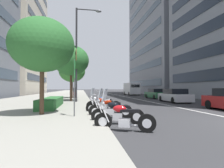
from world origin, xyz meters
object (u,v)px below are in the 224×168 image
object	(u,v)px
pedestrian_on_plaza	(74,92)
delivery_van_ahead	(131,89)
motorcycle_second_in_row	(110,109)
motorcycle_under_tarp	(103,106)
motorcycle_nearest_camera	(116,113)
motorcycle_by_sign_pole	(103,104)
motorcycle_far_end_row	(123,119)
car_far_down_avenue	(156,94)
street_tree_near_plaza_corner	(71,61)
street_lamp_with_banners	(80,47)
parking_sign_by_curb	(75,81)
street_tree_by_lamp_post	(42,45)
street_tree_far_plaza	(72,71)
car_following_behind	(175,96)

from	to	relation	value
pedestrian_on_plaza	delivery_van_ahead	bearing A→B (deg)	34.22
motorcycle_second_in_row	pedestrian_on_plaza	xyz separation A→B (m)	(17.22, 2.44, 0.53)
motorcycle_under_tarp	motorcycle_nearest_camera	bearing A→B (deg)	117.09
motorcycle_second_in_row	motorcycle_by_sign_pole	distance (m)	2.78
delivery_van_ahead	pedestrian_on_plaza	world-z (taller)	delivery_van_ahead
motorcycle_far_end_row	motorcycle_by_sign_pole	distance (m)	5.55
car_far_down_avenue	motorcycle_second_in_row	bearing A→B (deg)	148.96
motorcycle_far_end_row	street_tree_near_plaza_corner	distance (m)	13.91
delivery_van_ahead	street_tree_near_plaza_corner	world-z (taller)	street_tree_near_plaza_corner
delivery_van_ahead	street_lamp_with_banners	size ratio (longest dim) A/B	0.64
motorcycle_nearest_camera	street_lamp_with_banners	bearing A→B (deg)	-65.57
car_far_down_avenue	parking_sign_by_curb	bearing A→B (deg)	144.59
motorcycle_nearest_camera	street_lamp_with_banners	distance (m)	11.95
street_tree_near_plaza_corner	street_tree_by_lamp_post	bearing A→B (deg)	174.75
car_far_down_avenue	street_tree_far_plaza	size ratio (longest dim) A/B	0.87
car_following_behind	street_tree_near_plaza_corner	size ratio (longest dim) A/B	0.79
motorcycle_nearest_camera	pedestrian_on_plaza	bearing A→B (deg)	-66.67
motorcycle_nearest_camera	street_tree_by_lamp_post	world-z (taller)	street_tree_by_lamp_post
car_far_down_avenue	parking_sign_by_curb	world-z (taller)	parking_sign_by_curb
motorcycle_by_sign_pole	motorcycle_under_tarp	bearing A→B (deg)	99.79
parking_sign_by_curb	street_lamp_with_banners	distance (m)	9.96
motorcycle_nearest_camera	street_tree_near_plaza_corner	xyz separation A→B (m)	(11.87, 2.53, 3.89)
car_following_behind	street_tree_near_plaza_corner	xyz separation A→B (m)	(1.49, 10.67, 3.67)
motorcycle_under_tarp	pedestrian_on_plaza	bearing A→B (deg)	-59.29
motorcycle_far_end_row	motorcycle_second_in_row	distance (m)	2.78
car_far_down_avenue	street_tree_near_plaza_corner	distance (m)	13.04
car_far_down_avenue	street_tree_near_plaza_corner	bearing A→B (deg)	113.08
motorcycle_second_in_row	delivery_van_ahead	world-z (taller)	delivery_van_ahead
street_tree_near_plaza_corner	pedestrian_on_plaza	size ratio (longest dim) A/B	3.58
motorcycle_nearest_camera	car_far_down_avenue	bearing A→B (deg)	-101.86
motorcycle_second_in_row	pedestrian_on_plaza	size ratio (longest dim) A/B	1.33
motorcycle_second_in_row	motorcycle_by_sign_pole	world-z (taller)	motorcycle_by_sign_pole
delivery_van_ahead	car_following_behind	bearing A→B (deg)	178.08
motorcycle_by_sign_pole	pedestrian_on_plaza	distance (m)	14.66
street_tree_by_lamp_post	street_tree_near_plaza_corner	xyz separation A→B (m)	(9.55, -0.88, 0.67)
motorcycle_nearest_camera	street_tree_near_plaza_corner	size ratio (longest dim) A/B	0.37
motorcycle_under_tarp	car_following_behind	world-z (taller)	motorcycle_under_tarp
street_tree_near_plaza_corner	motorcycle_far_end_row	bearing A→B (deg)	-169.08
street_tree_by_lamp_post	motorcycle_second_in_row	bearing A→B (deg)	-103.15
street_lamp_with_banners	street_tree_near_plaza_corner	world-z (taller)	street_lamp_with_banners
parking_sign_by_curb	street_tree_near_plaza_corner	bearing A→B (deg)	4.28
car_following_behind	motorcycle_far_end_row	bearing A→B (deg)	146.81
motorcycle_far_end_row	motorcycle_nearest_camera	size ratio (longest dim) A/B	0.94
motorcycle_far_end_row	delivery_van_ahead	world-z (taller)	delivery_van_ahead
street_tree_far_plaza	motorcycle_second_in_row	bearing A→B (deg)	-170.49
street_tree_by_lamp_post	motorcycle_under_tarp	bearing A→B (deg)	-79.87
motorcycle_second_in_row	street_lamp_with_banners	size ratio (longest dim) A/B	0.23
motorcycle_second_in_row	car_following_behind	xyz separation A→B (m)	(8.85, -8.17, 0.23)
parking_sign_by_curb	motorcycle_far_end_row	bearing A→B (deg)	-146.85
motorcycle_far_end_row	car_far_down_avenue	xyz separation A→B (m)	(18.22, -8.90, 0.21)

